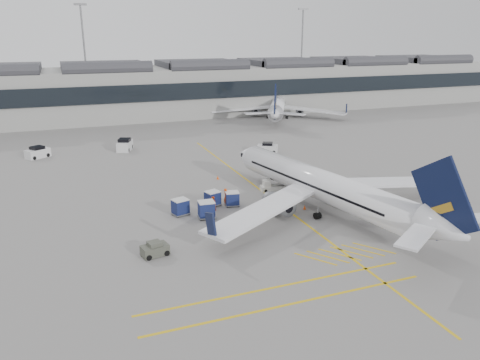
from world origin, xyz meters
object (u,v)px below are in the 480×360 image
object	(u,v)px
airliner_main	(324,186)
baggage_cart_a	(232,198)
ramp_agent_a	(226,197)
belt_loader	(274,186)
pushback_tug	(155,249)
ramp_agent_b	(213,204)

from	to	relation	value
airliner_main	baggage_cart_a	distance (m)	10.24
baggage_cart_a	airliner_main	bearing A→B (deg)	-18.77
airliner_main	ramp_agent_a	world-z (taller)	airliner_main
belt_loader	pushback_tug	world-z (taller)	belt_loader
airliner_main	pushback_tug	bearing A→B (deg)	-178.03
pushback_tug	baggage_cart_a	bearing A→B (deg)	29.55
ramp_agent_a	airliner_main	bearing A→B (deg)	-84.30
airliner_main	pushback_tug	size ratio (longest dim) A/B	13.86
ramp_agent_a	ramp_agent_b	xyz separation A→B (m)	(-1.97, -1.27, -0.14)
belt_loader	ramp_agent_b	distance (m)	10.03
belt_loader	airliner_main	bearing A→B (deg)	-65.96
ramp_agent_b	pushback_tug	size ratio (longest dim) A/B	0.66
baggage_cart_a	ramp_agent_b	world-z (taller)	ramp_agent_b
baggage_cart_a	belt_loader	bearing A→B (deg)	36.44
baggage_cart_a	ramp_agent_a	xyz separation A→B (m)	(-0.55, 0.52, 0.08)
ramp_agent_a	belt_loader	bearing A→B (deg)	-33.35
ramp_agent_b	pushback_tug	world-z (taller)	ramp_agent_b
ramp_agent_b	pushback_tug	distance (m)	11.59
ramp_agent_a	ramp_agent_b	world-z (taller)	ramp_agent_a
airliner_main	ramp_agent_b	distance (m)	12.22
belt_loader	ramp_agent_a	xyz separation A→B (m)	(-7.20, -2.79, 0.48)
airliner_main	belt_loader	size ratio (longest dim) A/B	8.26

